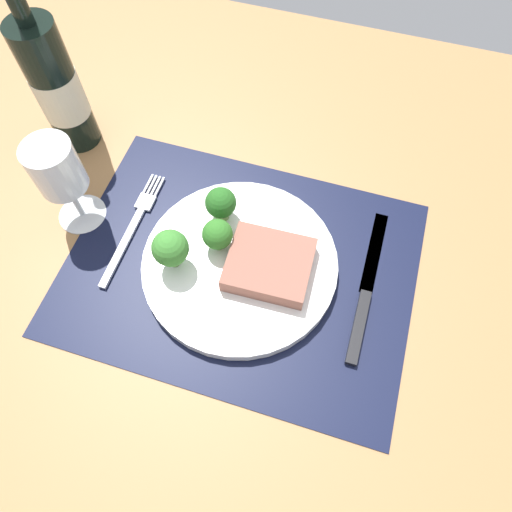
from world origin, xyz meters
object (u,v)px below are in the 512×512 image
at_px(steak, 269,266).
at_px(fork, 133,227).
at_px(plate, 240,264).
at_px(wine_bottle, 57,86).
at_px(wine_glass, 58,173).
at_px(knife, 365,296).

bearing_deg(steak, fork, 175.22).
xyz_separation_m(plate, fork, (-0.16, 0.01, -0.01)).
xyz_separation_m(wine_bottle, wine_glass, (0.07, -0.13, -0.01)).
distance_m(knife, wine_glass, 0.42).
xyz_separation_m(steak, fork, (-0.20, 0.02, -0.03)).
xyz_separation_m(plate, knife, (0.17, 0.01, -0.00)).
bearing_deg(plate, wine_bottle, 155.19).
bearing_deg(fork, wine_glass, -177.55).
bearing_deg(steak, wine_glass, 176.53).
distance_m(fork, knife, 0.33).
bearing_deg(steak, plate, 175.95).
bearing_deg(wine_glass, plate, -3.38).
bearing_deg(knife, wine_bottle, 160.63).
height_order(steak, wine_glass, wine_glass).
relative_size(steak, wine_bottle, 0.36).
distance_m(steak, knife, 0.13).
xyz_separation_m(plate, wine_glass, (-0.24, 0.01, 0.09)).
distance_m(fork, wine_bottle, 0.22).
height_order(knife, wine_bottle, wine_bottle).
relative_size(plate, knife, 1.13).
height_order(plate, wine_bottle, wine_bottle).
height_order(knife, wine_glass, wine_glass).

